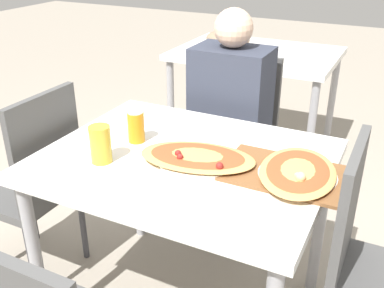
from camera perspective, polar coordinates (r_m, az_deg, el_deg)
dining_table at (r=1.72m, az=-0.82°, el=-3.99°), size 1.05×0.84×0.76m
chair_far_seated at (r=2.44m, az=5.66°, el=1.20°), size 0.40×0.40×0.93m
chair_side_left at (r=2.12m, az=-19.48°, el=-4.30°), size 0.40×0.40×0.93m
chair_side_right at (r=1.65m, az=22.09°, el=-14.17°), size 0.40×0.40×0.93m
person_seated at (r=2.26m, az=4.77°, el=4.34°), size 0.37×0.28×1.20m
pizza_main at (r=1.62m, az=0.68°, el=-1.79°), size 0.46×0.32×0.05m
soda_can at (r=1.79m, az=-7.12°, el=2.18°), size 0.07×0.07×0.12m
drink_glass at (r=1.64m, az=-11.54°, el=-0.03°), size 0.08×0.08×0.14m
serving_tray at (r=1.58m, az=11.70°, el=-3.68°), size 0.43×0.28×0.01m
pizza_second at (r=1.57m, az=13.26°, el=-3.57°), size 0.31×0.41×0.06m
background_table at (r=3.25m, az=7.49°, el=10.75°), size 1.10×0.80×0.88m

